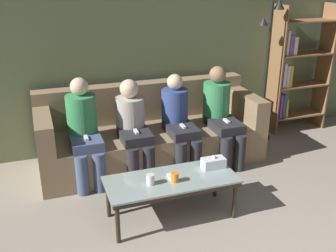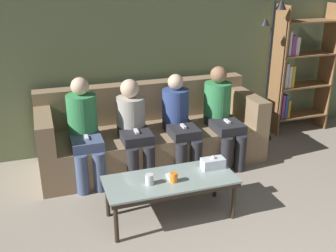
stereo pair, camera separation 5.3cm
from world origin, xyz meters
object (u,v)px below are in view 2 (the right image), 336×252
tissue_box (213,163)px  seated_person_mid_right (179,120)px  seated_person_right_end (221,112)px  standing_lamp (270,57)px  game_remote (170,178)px  couch (151,135)px  cup_near_right (174,177)px  seated_person_mid_left (133,125)px  seated_person_left_end (84,128)px  coffee_table (170,183)px  bookshelf (296,71)px  cup_near_left (149,179)px

tissue_box → seated_person_mid_right: 0.92m
seated_person_right_end → tissue_box: bearing=-119.6°
standing_lamp → seated_person_mid_right: (-1.39, -0.40, -0.56)m
seated_person_mid_right → game_remote: bearing=-114.1°
tissue_box → couch: bearing=103.7°
cup_near_right → seated_person_mid_left: 1.07m
cup_near_right → seated_person_left_end: bearing=121.1°
coffee_table → seated_person_mid_right: size_ratio=1.11×
couch → seated_person_left_end: size_ratio=2.29×
seated_person_left_end → seated_person_mid_left: 0.54m
couch → coffee_table: size_ratio=2.16×
tissue_box → bookshelf: bearing=37.2°
cup_near_left → seated_person_mid_right: bearing=57.5°
cup_near_left → seated_person_right_end: bearing=40.8°
coffee_table → couch: bearing=82.0°
tissue_box → coffee_table: bearing=-171.5°
cup_near_right → bookshelf: (2.35, 1.58, 0.41)m
cup_near_right → seated_person_right_end: (0.96, 1.05, 0.15)m
cup_near_left → game_remote: (0.21, 0.03, -0.04)m
cup_near_left → standing_lamp: standing_lamp is taller
coffee_table → cup_near_left: size_ratio=12.44×
coffee_table → seated_person_left_end: 1.21m
couch → tissue_box: (0.28, -1.15, 0.14)m
standing_lamp → seated_person_mid_left: (-1.92, -0.38, -0.55)m
cup_near_left → tissue_box: 0.67m
seated_person_left_end → seated_person_mid_right: (1.07, -0.02, -0.03)m
game_remote → seated_person_right_end: 1.40m
couch → seated_person_right_end: bearing=-16.2°
coffee_table → tissue_box: size_ratio=5.48×
cup_near_left → standing_lamp: (2.04, 1.41, 0.67)m
coffee_table → seated_person_mid_left: 1.02m
coffee_table → game_remote: bearing=-88.8°
couch → standing_lamp: standing_lamp is taller
couch → tissue_box: bearing=-76.3°
game_remote → seated_person_right_end: size_ratio=0.13×
seated_person_mid_right → cup_near_left: bearing=-122.5°
cup_near_left → bookshelf: size_ratio=0.05×
coffee_table → seated_person_right_end: size_ratio=1.06×
tissue_box → seated_person_left_end: 1.44m
couch → seated_person_right_end: size_ratio=2.30×
coffee_table → bookshelf: size_ratio=0.68×
tissue_box → seated_person_mid_left: size_ratio=0.21×
cup_near_left → seated_person_left_end: seated_person_left_end is taller
couch → seated_person_right_end: seated_person_right_end is taller
tissue_box → seated_person_right_end: (0.52, 0.92, 0.14)m
coffee_table → game_remote: game_remote is taller
seated_person_mid_right → cup_near_right: bearing=-112.2°
coffee_table → seated_person_mid_left: bearing=95.5°
game_remote → cup_near_left: bearing=-170.7°
bookshelf → standing_lamp: bearing=-165.2°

